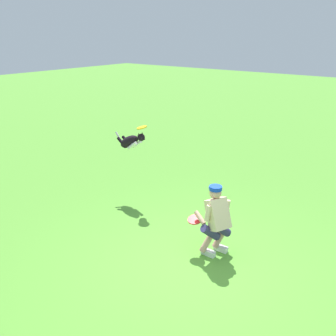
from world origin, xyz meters
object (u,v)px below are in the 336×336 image
object	(u,v)px
person	(216,219)
frisbee_held	(195,219)
dog	(131,141)
frisbee_flying	(142,127)

from	to	relation	value
person	frisbee_held	distance (m)	0.40
person	frisbee_held	xyz separation A→B (m)	(0.37, 0.11, -0.09)
dog	frisbee_flying	xyz separation A→B (m)	(-0.37, 0.02, 0.40)
frisbee_flying	frisbee_held	size ratio (longest dim) A/B	0.87
dog	frisbee_held	xyz separation A→B (m)	(-2.49, 1.04, -0.75)
dog	frisbee_held	distance (m)	2.81
frisbee_held	person	bearing A→B (deg)	-164.21
person	frisbee_flying	size ratio (longest dim) A/B	5.49
frisbee_flying	frisbee_held	world-z (taller)	frisbee_flying
dog	frisbee_held	world-z (taller)	dog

